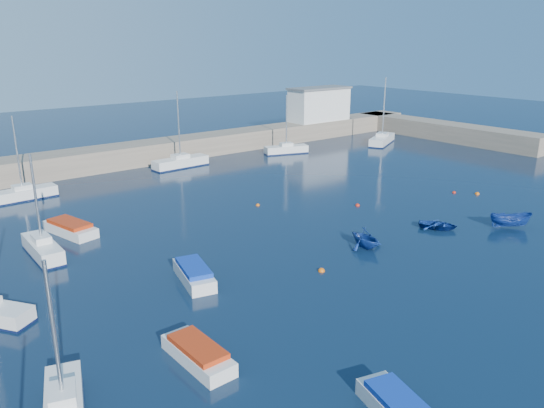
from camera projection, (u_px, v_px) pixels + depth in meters
ground at (471, 287)px, 33.91m from camera, size 220.00×220.00×0.00m
back_wall at (148, 152)px, 67.87m from camera, size 96.00×4.50×2.60m
right_arm at (444, 131)px, 83.57m from camera, size 4.50×32.00×2.60m
harbor_office at (319, 105)px, 84.57m from camera, size 10.00×4.00×5.00m
sailboat_3 at (43, 248)px, 38.53m from camera, size 1.66×5.64×7.61m
sailboat_5 at (23, 194)px, 52.16m from camera, size 6.33×2.03×8.29m
sailboat_6 at (181, 162)px, 65.35m from camera, size 7.15×2.31×9.30m
sailboat_7 at (286, 149)px, 73.25m from camera, size 6.24×3.50×8.00m
sailboat_8 at (382, 139)px, 80.00m from camera, size 7.66×5.20×9.82m
motorboat_0 at (198, 353)px, 25.95m from camera, size 1.68×4.57×1.02m
motorboat_1 at (194, 274)px, 34.62m from camera, size 2.73×4.94×1.15m
motorboat_2 at (70, 228)px, 43.06m from camera, size 3.03×5.55×1.08m
dinghy_center at (438, 225)px, 44.29m from camera, size 3.51×3.81×0.64m
dinghy_left at (366, 238)px, 40.15m from camera, size 2.81×3.18×1.58m
dinghy_right at (510, 220)px, 44.46m from camera, size 3.40×3.25×1.32m
buoy_0 at (321, 271)px, 36.25m from camera, size 0.48×0.48×0.48m
buoy_1 at (357, 206)px, 50.47m from camera, size 0.45×0.45×0.45m
buoy_2 at (477, 194)px, 54.22m from camera, size 0.48×0.48×0.48m
buoy_3 at (258, 205)px, 50.54m from camera, size 0.39×0.39×0.39m
buoy_4 at (454, 193)px, 54.69m from camera, size 0.39×0.39×0.39m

